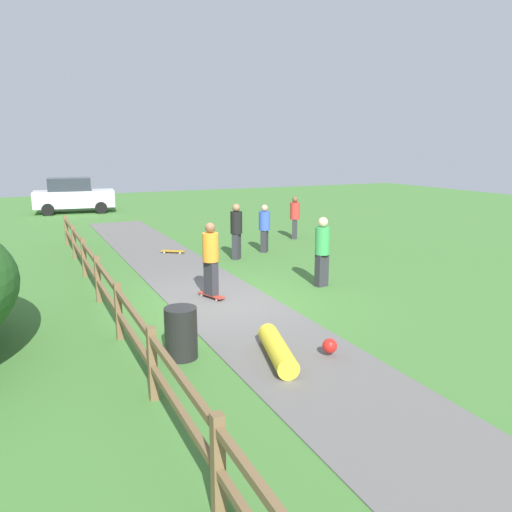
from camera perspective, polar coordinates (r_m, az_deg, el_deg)
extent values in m
plane|color=#427533|center=(11.79, -3.82, -5.30)|extent=(60.00, 60.00, 0.00)
cube|color=#605E5B|center=(11.78, -3.82, -5.25)|extent=(2.40, 28.00, 0.02)
cube|color=brown|center=(5.25, -4.34, -22.71)|extent=(0.12, 0.12, 1.10)
cube|color=brown|center=(7.41, -11.72, -11.93)|extent=(0.12, 0.12, 1.10)
cube|color=brown|center=(9.77, -15.39, -6.09)|extent=(0.12, 0.12, 1.10)
cube|color=brown|center=(12.22, -17.56, -2.54)|extent=(0.12, 0.12, 1.10)
cube|color=brown|center=(14.71, -19.00, -0.18)|extent=(0.12, 0.12, 1.10)
cube|color=brown|center=(17.22, -20.02, 1.49)|extent=(0.12, 0.12, 1.10)
cube|color=brown|center=(19.75, -20.78, 2.74)|extent=(0.12, 0.12, 1.10)
cube|color=brown|center=(11.00, -16.58, -4.37)|extent=(0.08, 18.00, 0.09)
cube|color=brown|center=(10.88, -16.73, -2.10)|extent=(0.08, 18.00, 0.09)
cylinder|color=black|center=(8.75, -8.53, -8.67)|extent=(0.56, 0.56, 0.90)
cube|color=#B23326|center=(12.07, -5.10, -4.44)|extent=(0.45, 0.82, 0.02)
cylinder|color=silver|center=(12.25, -6.21, -4.42)|extent=(0.05, 0.07, 0.06)
cylinder|color=silver|center=(12.33, -5.66, -4.29)|extent=(0.05, 0.07, 0.06)
cylinder|color=silver|center=(11.83, -4.51, -4.99)|extent=(0.05, 0.07, 0.06)
cylinder|color=silver|center=(11.92, -3.96, -4.84)|extent=(0.05, 0.07, 0.06)
cube|color=#2D2D33|center=(11.96, -5.14, -2.52)|extent=(0.29, 0.37, 0.81)
cylinder|color=orange|center=(11.79, -5.21, 1.00)|extent=(0.48, 0.48, 0.68)
sphere|color=brown|center=(11.71, -5.25, 3.21)|extent=(0.24, 0.24, 0.24)
cylinder|color=yellow|center=(8.63, 2.44, -10.61)|extent=(0.77, 1.66, 0.36)
sphere|color=red|center=(8.87, 8.40, -10.09)|extent=(0.26, 0.26, 0.26)
cube|color=#BF8C19|center=(17.29, -9.45, 0.57)|extent=(0.77, 0.63, 0.02)
cylinder|color=silver|center=(17.28, -8.49, 0.45)|extent=(0.07, 0.06, 0.06)
cylinder|color=silver|center=(17.14, -8.65, 0.35)|extent=(0.07, 0.06, 0.06)
cylinder|color=silver|center=(17.46, -10.23, 0.52)|extent=(0.07, 0.06, 0.06)
cylinder|color=silver|center=(17.32, -10.40, 0.42)|extent=(0.07, 0.06, 0.06)
cube|color=#2D2D33|center=(17.29, 0.96, 1.73)|extent=(0.36, 0.37, 0.77)
cylinder|color=blue|center=(17.17, 0.97, 4.04)|extent=(0.54, 0.54, 0.64)
sphere|color=tan|center=(17.12, 0.97, 5.49)|extent=(0.23, 0.23, 0.23)
cube|color=#2D2D33|center=(13.12, 7.49, -1.62)|extent=(0.35, 0.25, 0.85)
cylinder|color=green|center=(12.96, 7.59, 1.74)|extent=(0.44, 0.44, 0.71)
sphere|color=beige|center=(12.88, 7.65, 3.85)|extent=(0.26, 0.26, 0.26)
cube|color=#2D2D33|center=(16.18, -2.24, 1.12)|extent=(0.37, 0.37, 0.84)
cylinder|color=black|center=(16.05, -2.26, 3.83)|extent=(0.54, 0.54, 0.70)
sphere|color=#9E704C|center=(15.99, -2.27, 5.53)|extent=(0.25, 0.25, 0.25)
cube|color=#2D2D33|center=(19.87, 4.42, 3.10)|extent=(0.34, 0.38, 0.79)
cylinder|color=red|center=(19.77, 4.45, 5.16)|extent=(0.52, 0.52, 0.65)
sphere|color=brown|center=(19.72, 4.47, 6.45)|extent=(0.24, 0.24, 0.24)
cube|color=silver|center=(29.51, -19.98, 6.15)|extent=(4.36, 2.16, 0.90)
cube|color=#2D333D|center=(29.45, -20.49, 7.67)|extent=(2.36, 1.80, 0.70)
cylinder|color=black|center=(30.44, -17.36, 5.65)|extent=(0.66, 0.31, 0.64)
cylinder|color=black|center=(28.69, -17.23, 5.28)|extent=(0.66, 0.31, 0.64)
cylinder|color=black|center=(30.49, -22.45, 5.28)|extent=(0.66, 0.31, 0.64)
cylinder|color=black|center=(28.74, -22.63, 4.90)|extent=(0.66, 0.31, 0.64)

